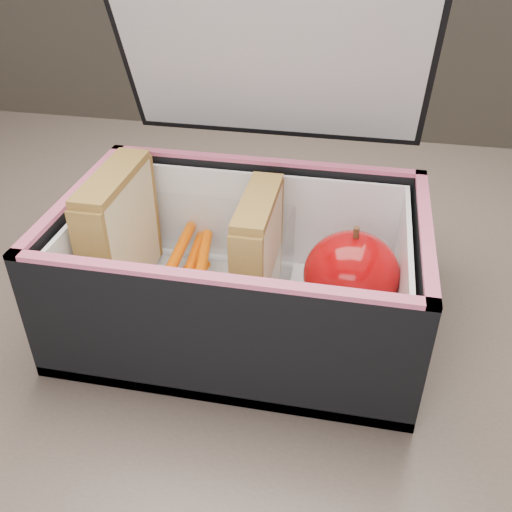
# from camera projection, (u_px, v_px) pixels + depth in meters

# --- Properties ---
(kitchen_table) EXTENTS (1.20, 0.80, 0.75)m
(kitchen_table) POSITION_uv_depth(u_px,v_px,m) (256.00, 355.00, 0.60)
(kitchen_table) COLOR brown
(kitchen_table) RESTS_ON ground
(lunch_bag) EXTENTS (0.29, 0.27, 0.29)m
(lunch_bag) POSITION_uv_depth(u_px,v_px,m) (243.00, 259.00, 0.48)
(lunch_bag) COLOR black
(lunch_bag) RESTS_ON kitchen_table
(plastic_tub) EXTENTS (0.17, 0.12, 0.07)m
(plastic_tub) POSITION_uv_depth(u_px,v_px,m) (190.00, 264.00, 0.50)
(plastic_tub) COLOR white
(plastic_tub) RESTS_ON lunch_bag
(sandwich_left) EXTENTS (0.03, 0.10, 0.11)m
(sandwich_left) POSITION_uv_depth(u_px,v_px,m) (120.00, 233.00, 0.50)
(sandwich_left) COLOR beige
(sandwich_left) RESTS_ON plastic_tub
(sandwich_right) EXTENTS (0.03, 0.09, 0.10)m
(sandwich_right) POSITION_uv_depth(u_px,v_px,m) (258.00, 253.00, 0.48)
(sandwich_right) COLOR beige
(sandwich_right) RESTS_ON plastic_tub
(carrot_sticks) EXTENTS (0.04, 0.15, 0.03)m
(carrot_sticks) POSITION_uv_depth(u_px,v_px,m) (183.00, 280.00, 0.51)
(carrot_sticks) COLOR #DA3300
(carrot_sticks) RESTS_ON plastic_tub
(paper_napkin) EXTENTS (0.08, 0.09, 0.01)m
(paper_napkin) POSITION_uv_depth(u_px,v_px,m) (346.00, 314.00, 0.49)
(paper_napkin) COLOR white
(paper_napkin) RESTS_ON lunch_bag
(red_apple) EXTENTS (0.09, 0.09, 0.08)m
(red_apple) POSITION_uv_depth(u_px,v_px,m) (351.00, 275.00, 0.47)
(red_apple) COLOR #970103
(red_apple) RESTS_ON paper_napkin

